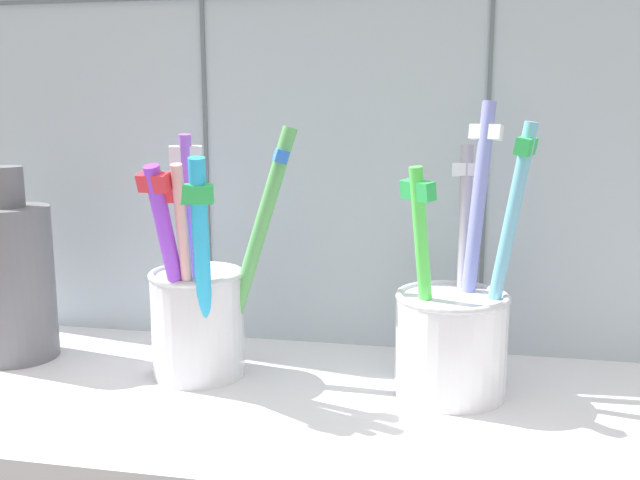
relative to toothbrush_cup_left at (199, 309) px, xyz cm
name	(u,v)px	position (x,y,z in cm)	size (l,w,h in cm)	color
counter_slab	(312,413)	(8.37, -2.37, -5.80)	(64.00, 22.00, 2.00)	silver
tile_wall_back	(344,79)	(8.37, 9.62, 15.70)	(64.00, 2.20, 45.00)	#B2C1CC
toothbrush_cup_left	(199,309)	(0.00, 0.00, 0.00)	(10.25, 8.85, 17.25)	white
toothbrush_cup_right	(453,329)	(17.13, 0.52, -0.50)	(8.53, 8.77, 18.87)	white
ceramic_vase	(13,279)	(-14.78, 1.04, 1.19)	(5.85, 5.85, 14.25)	slate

